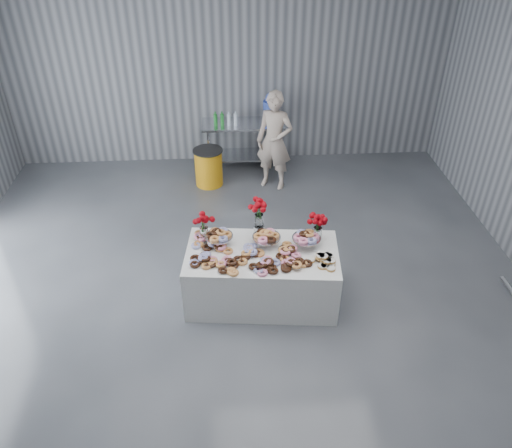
{
  "coord_description": "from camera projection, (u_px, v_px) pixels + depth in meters",
  "views": [
    {
      "loc": [
        -0.07,
        -4.43,
        4.57
      ],
      "look_at": [
        0.27,
        0.71,
        0.99
      ],
      "focal_mm": 35.0,
      "sensor_mm": 36.0,
      "label": 1
    }
  ],
  "objects": [
    {
      "name": "bouquet_center",
      "position": [
        259.0,
        211.0,
        6.27
      ],
      "size": [
        0.26,
        0.26,
        0.57
      ],
      "color": "silver",
      "rests_on": "display_table"
    },
    {
      "name": "prep_table",
      "position": [
        243.0,
        137.0,
        9.27
      ],
      "size": [
        1.5,
        0.6,
        0.9
      ],
      "color": "silver",
      "rests_on": "ground"
    },
    {
      "name": "danish_pile",
      "position": [
        324.0,
        258.0,
        6.02
      ],
      "size": [
        0.48,
        0.48,
        0.11
      ],
      "primitive_type": null,
      "color": "white",
      "rests_on": "display_table"
    },
    {
      "name": "drink_bottles",
      "position": [
        225.0,
        119.0,
        8.93
      ],
      "size": [
        0.54,
        0.08,
        0.27
      ],
      "primitive_type": null,
      "color": "#268C33",
      "rests_on": "prep_table"
    },
    {
      "name": "trash_barrel",
      "position": [
        209.0,
        167.0,
        8.89
      ],
      "size": [
        0.53,
        0.53,
        0.68
      ],
      "rotation": [
        0.0,
        0.0,
        -0.41
      ],
      "color": "orange",
      "rests_on": "ground"
    },
    {
      "name": "cake_stand_right",
      "position": [
        306.0,
        237.0,
        6.22
      ],
      "size": [
        0.36,
        0.36,
        0.17
      ],
      "color": "silver",
      "rests_on": "display_table"
    },
    {
      "name": "ground",
      "position": [
        239.0,
        322.0,
        6.24
      ],
      "size": [
        9.0,
        9.0,
        0.0
      ],
      "primitive_type": "plane",
      "color": "#3B3E43",
      "rests_on": "ground"
    },
    {
      "name": "cake_stand_mid",
      "position": [
        266.0,
        236.0,
        6.24
      ],
      "size": [
        0.36,
        0.36,
        0.17
      ],
      "color": "silver",
      "rests_on": "display_table"
    },
    {
      "name": "donut_mounds",
      "position": [
        262.0,
        252.0,
        6.13
      ],
      "size": [
        1.88,
        0.98,
        0.09
      ],
      "primitive_type": null,
      "rotation": [
        0.0,
        0.0,
        -0.1
      ],
      "color": "#E89155",
      "rests_on": "display_table"
    },
    {
      "name": "water_jug",
      "position": [
        271.0,
        109.0,
        8.99
      ],
      "size": [
        0.28,
        0.28,
        0.55
      ],
      "color": "#4466E9",
      "rests_on": "prep_table"
    },
    {
      "name": "person",
      "position": [
        274.0,
        141.0,
        8.54
      ],
      "size": [
        0.75,
        0.63,
        1.74
      ],
      "primitive_type": "imported",
      "rotation": [
        0.0,
        0.0,
        -0.41
      ],
      "color": "#CC8C93",
      "rests_on": "ground"
    },
    {
      "name": "room_walls",
      "position": [
        204.0,
        123.0,
        4.78
      ],
      "size": [
        8.04,
        9.04,
        4.02
      ],
      "color": "gray",
      "rests_on": "ground"
    },
    {
      "name": "display_table",
      "position": [
        262.0,
        275.0,
        6.41
      ],
      "size": [
        1.99,
        1.19,
        0.75
      ],
      "primitive_type": "cube",
      "rotation": [
        0.0,
        0.0,
        -0.1
      ],
      "color": "white",
      "rests_on": "ground"
    },
    {
      "name": "cake_stand_left",
      "position": [
        219.0,
        235.0,
        6.26
      ],
      "size": [
        0.36,
        0.36,
        0.17
      ],
      "color": "silver",
      "rests_on": "display_table"
    },
    {
      "name": "bouquet_right",
      "position": [
        319.0,
        220.0,
        6.25
      ],
      "size": [
        0.26,
        0.26,
        0.42
      ],
      "color": "white",
      "rests_on": "display_table"
    },
    {
      "name": "bouquet_left",
      "position": [
        203.0,
        220.0,
        6.26
      ],
      "size": [
        0.26,
        0.26,
        0.42
      ],
      "color": "white",
      "rests_on": "display_table"
    }
  ]
}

